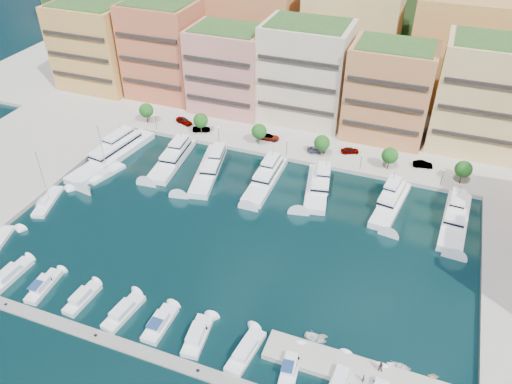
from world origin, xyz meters
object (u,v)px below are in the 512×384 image
lamppost_2 (287,145)px  yacht_6 (455,217)px  tree_1 (201,120)px  cruiser_2 (82,299)px  person_0 (363,379)px  tender_0 (316,338)px  tree_3 (322,143)px  tree_5 (463,169)px  tree_0 (146,110)px  car_3 (317,150)px  cruiser_6 (245,352)px  sailboat_2 (106,174)px  yacht_1 (173,158)px  cruiser_5 (197,336)px  car_2 (269,137)px  car_5 (423,164)px  car_1 (201,129)px  cruiser_8 (339,382)px  sailboat_1 (48,202)px  lamppost_4 (443,175)px  car_0 (184,121)px  lamppost_3 (361,159)px  tree_4 (390,156)px  tree_2 (259,131)px  yacht_2 (210,167)px  car_4 (350,150)px  yacht_4 (318,186)px  lamppost_0 (155,120)px  lamppost_1 (218,132)px  tender_2 (399,368)px  yacht_0 (114,153)px  yacht_3 (266,177)px  cruiser_1 (43,286)px  tender_1 (323,336)px  person_1 (380,366)px  cruiser_7 (290,366)px  yacht_5 (391,201)px  cruiser_3 (123,312)px

lamppost_2 → yacht_6: yacht_6 is taller
tree_1 → cruiser_2: bearing=-84.6°
person_0 → tender_0: bearing=48.1°
tree_3 → tree_5: same height
tree_0 → car_3: 46.65m
cruiser_6 → sailboat_2: (-48.46, 34.10, -0.24)m
yacht_1 → yacht_6: (64.85, -0.01, 0.12)m
cruiser_5 → car_2: car_2 is taller
car_5 → cruiser_5: bearing=145.4°
car_1 → person_0: (53.65, -57.93, 0.03)m
cruiser_8 → sailboat_1: sailboat_1 is taller
lamppost_4 → car_5: 7.91m
cruiser_2 → car_0: bearing=101.2°
cruiser_8 → car_2: car_2 is taller
lamppost_2 → lamppost_3: size_ratio=1.00×
car_0 → tree_4: bearing=-74.3°
tree_2 → car_3: bearing=6.2°
yacht_2 → car_5: size_ratio=4.76×
car_4 → yacht_4: bearing=144.0°
lamppost_0 → cruiser_6: 73.31m
car_1 → car_4: (38.66, 3.22, 0.00)m
tree_5 → person_0: tree_5 is taller
cruiser_8 → car_3: bearing=108.1°
lamppost_2 → sailboat_1: (-42.49, -35.43, -3.52)m
lamppost_1 → tender_2: 72.22m
yacht_0 → car_3: (46.07, 18.21, 0.47)m
lamppost_2 → person_0: (29.23, -54.85, -2.05)m
yacht_0 → yacht_3: size_ratio=1.41×
lamppost_3 → person_0: size_ratio=2.71×
lamppost_3 → car_4: (-3.76, 6.31, -2.08)m
person_0 → car_3: bearing=11.8°
cruiser_1 → car_1: size_ratio=1.79×
yacht_0 → tender_1: 70.30m
car_3 → person_1: 61.13m
tree_3 → cruiser_8: bearing=-72.7°
lamppost_4 → cruiser_7: (-17.33, -55.80, -3.26)m
cruiser_7 → car_0: size_ratio=1.52×
tree_1 → car_1: (-0.42, 0.79, -3.00)m
car_0 → lamppost_2: bearing=-81.0°
cruiser_2 → yacht_1: bearing=98.3°
yacht_5 → tree_2: bearing=160.2°
car_5 → car_4: bearing=79.4°
car_1 → car_3: size_ratio=0.96×
cruiser_5 → car_5: bearing=65.5°
lamppost_1 → lamppost_3: 36.00m
lamppost_1 → cruiser_3: (7.69, -55.79, -3.28)m
car_2 → yacht_1: bearing=132.1°
yacht_4 → car_2: 23.06m
tree_5 → cruiser_8: size_ratio=0.62×
lamppost_0 → car_1: lamppost_0 is taller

